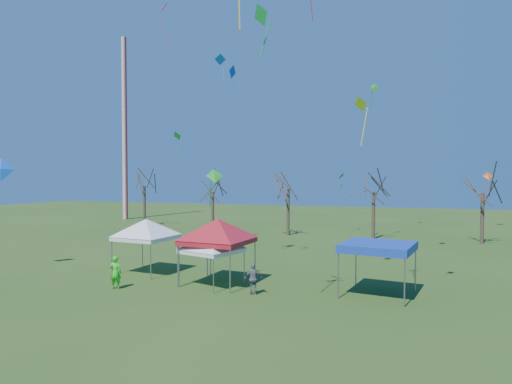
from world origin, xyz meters
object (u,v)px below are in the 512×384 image
tree_4 (483,175)px  tent_blue (378,247)px  tent_white_west (146,223)px  tree_1 (213,178)px  person_grey (253,279)px  tent_white_mid (212,236)px  tree_3 (374,175)px  person_green (116,272)px  radio_mast (125,129)px  tree_0 (144,172)px  tree_2 (288,173)px  tent_red (218,223)px

tree_4 → tent_blue: bearing=-110.4°
tent_white_west → tree_1: bearing=102.2°
person_grey → tent_white_mid: bearing=-38.7°
tree_1 → tent_blue: (18.36, -21.52, -3.38)m
tree_1 → tree_4: tree_4 is taller
tree_3 → tent_white_mid: (-7.17, -21.60, -3.38)m
tree_1 → person_green: 25.50m
tree_4 → tent_white_west: tree_4 is taller
radio_mast → tent_white_mid: bearing=-49.6°
person_green → tree_1: bearing=-87.4°
tent_white_mid → person_green: tent_white_mid is taller
tree_0 → person_green: tree_0 is taller
tent_white_mid → tree_1: bearing=113.4°
tent_white_mid → person_grey: tent_white_mid is taller
tree_4 → tree_2: bearing=178.8°
tent_white_west → tent_red: tent_red is taller
person_green → person_grey: person_green is taller
person_grey → tree_2: bearing=-96.2°
tree_4 → person_green: tree_4 is taller
tree_0 → radio_mast: bearing=137.2°
radio_mast → tent_red: bearing=-49.1°
tree_3 → tree_4: tree_3 is taller
tree_2 → tree_4: (17.72, -0.38, -0.23)m
tree_1 → tree_3: tree_3 is taller
tree_0 → tree_2: 18.72m
tree_2 → tree_3: 8.41m
radio_mast → tree_2: bearing=-20.6°
tree_2 → person_green: size_ratio=4.69×
radio_mast → tree_3: 36.04m
tree_1 → tent_white_mid: tree_1 is taller
tent_white_mid → tent_red: tent_red is taller
tent_red → tent_blue: tent_red is taller
person_green → tree_2: bearing=-107.0°
tree_1 → tent_white_mid: 24.40m
tent_red → person_grey: 4.01m
tree_0 → person_grey: bearing=-49.3°
tree_1 → tent_red: 24.01m
tree_0 → person_green: 31.68m
tree_2 → tree_4: bearing=-1.2°
tree_1 → person_green: bearing=-78.3°
tent_white_west → tent_blue: size_ratio=1.12×
tent_blue → tree_1: bearing=130.5°
tree_1 → person_green: size_ratio=4.32×
tent_blue → tent_white_west: bearing=175.6°
tree_0 → tree_2: (18.48, -3.01, -0.20)m
tree_0 → tent_white_mid: 32.01m
tree_2 → person_grey: 24.08m
radio_mast → tree_0: 11.45m
radio_mast → tree_0: bearing=-42.8°
tree_4 → person_grey: (-13.72, -22.72, -5.27)m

